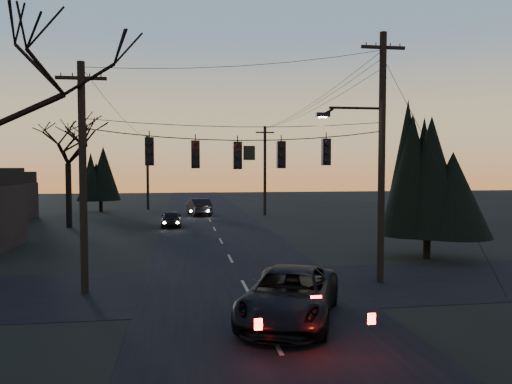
{
  "coord_description": "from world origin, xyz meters",
  "views": [
    {
      "loc": [
        -2.45,
        -8.99,
        4.72
      ],
      "look_at": [
        0.23,
        8.75,
        3.78
      ],
      "focal_mm": 35.0,
      "sensor_mm": 36.0,
      "label": 1
    }
  ],
  "objects": [
    {
      "name": "utility_pole_far_r",
      "position": [
        5.5,
        38.0,
        0.0
      ],
      "size": [
        1.8,
        0.3,
        8.5
      ],
      "primitive_type": null,
      "color": "black",
      "rests_on": "ground"
    },
    {
      "name": "evergreen_right",
      "position": [
        9.92,
        14.63,
        4.24
      ],
      "size": [
        3.86,
        3.86,
        7.29
      ],
      "color": "black",
      "rests_on": "ground"
    },
    {
      "name": "utility_pole_left",
      "position": [
        -6.0,
        10.0,
        0.0
      ],
      "size": [
        1.8,
        0.3,
        8.5
      ],
      "primitive_type": null,
      "color": "black",
      "rests_on": "ground"
    },
    {
      "name": "utility_pole_far_l",
      "position": [
        -6.0,
        46.0,
        0.0
      ],
      "size": [
        0.3,
        0.3,
        8.0
      ],
      "primitive_type": null,
      "color": "black",
      "rests_on": "ground"
    },
    {
      "name": "bare_tree_dist",
      "position": [
        -10.98,
        30.88,
        6.85
      ],
      "size": [
        6.1,
        6.1,
        9.81
      ],
      "color": "black",
      "rests_on": "ground"
    },
    {
      "name": "cross_road",
      "position": [
        0.0,
        10.0,
        0.01
      ],
      "size": [
        60.0,
        7.0,
        0.02
      ],
      "primitive_type": "cube",
      "color": "black",
      "rests_on": "ground"
    },
    {
      "name": "sedan_oncoming_a",
      "position": [
        -3.2,
        30.05,
        0.63
      ],
      "size": [
        1.53,
        3.74,
        1.27
      ],
      "primitive_type": "imported",
      "rotation": [
        0.0,
        0.0,
        3.13
      ],
      "color": "black",
      "rests_on": "ground"
    },
    {
      "name": "sedan_oncoming_b",
      "position": [
        -0.8,
        38.73,
        0.8
      ],
      "size": [
        2.45,
        5.04,
        1.59
      ],
      "primitive_type": "imported",
      "rotation": [
        0.0,
        0.0,
        3.31
      ],
      "color": "black",
      "rests_on": "ground"
    },
    {
      "name": "span_signal_assembly",
      "position": [
        -0.24,
        10.0,
        5.2
      ],
      "size": [
        11.5,
        0.44,
        1.65
      ],
      "color": "black",
      "rests_on": "ground"
    },
    {
      "name": "suv_near",
      "position": [
        0.8,
        5.64,
        0.78
      ],
      "size": [
        4.46,
        6.16,
        1.56
      ],
      "primitive_type": "imported",
      "rotation": [
        0.0,
        0.0,
        -0.38
      ],
      "color": "black",
      "rests_on": "ground"
    },
    {
      "name": "main_road",
      "position": [
        0.0,
        20.0,
        0.01
      ],
      "size": [
        8.0,
        120.0,
        0.02
      ],
      "primitive_type": "cube",
      "color": "black",
      "rests_on": "ground"
    },
    {
      "name": "utility_pole_right",
      "position": [
        5.5,
        10.0,
        0.0
      ],
      "size": [
        5.0,
        0.3,
        10.0
      ],
      "primitive_type": null,
      "color": "black",
      "rests_on": "ground"
    },
    {
      "name": "evergreen_dist",
      "position": [
        -10.65,
        44.17,
        3.69
      ],
      "size": [
        3.65,
        3.65,
        6.2
      ],
      "color": "black",
      "rests_on": "ground"
    }
  ]
}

